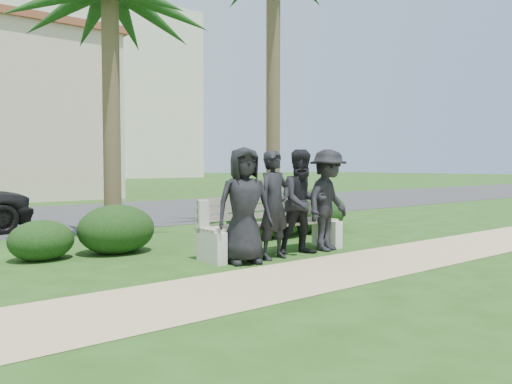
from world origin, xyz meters
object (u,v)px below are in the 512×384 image
man_a (244,205)px  man_d (328,200)px  man_b (274,205)px  park_bench (273,229)px  man_c (303,202)px

man_a → man_d: bearing=17.1°
man_a → man_b: 0.57m
man_a → park_bench: bearing=39.6°
man_b → man_a: bearing=171.8°
park_bench → man_b: size_ratio=1.55×
man_b → man_c: man_c is taller
park_bench → man_b: 0.62m
park_bench → man_a: bearing=-156.3°
park_bench → man_c: bearing=-44.0°
man_a → man_b: (0.56, -0.01, -0.02)m
man_a → man_b: man_a is taller
man_a → man_d: 1.75m
man_b → man_c: bearing=-5.0°
man_d → man_b: bearing=165.3°
park_bench → man_d: bearing=-19.6°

